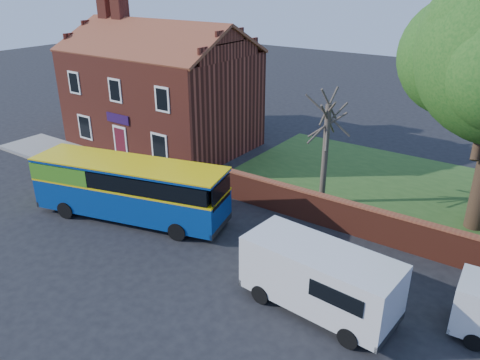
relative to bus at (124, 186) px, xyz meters
The scene contains 9 objects.
ground 2.83m from the bus, 71.28° to the right, with size 120.00×120.00×0.00m, color black.
pavement 7.41m from the bus, 150.13° to the left, with size 18.00×3.50×0.12m, color gray.
kerb 6.74m from the bus, 163.55° to the left, with size 18.00×0.15×0.14m, color slate.
grass_strip 17.58m from the bus, 38.33° to the left, with size 26.00×12.00×0.04m, color #426B28.
shop_building 11.40m from the bus, 123.95° to the left, with size 12.30×8.13×10.50m.
boundary_wall 14.59m from the bus, 19.47° to the left, with size 22.00×0.38×1.60m.
bus is the anchor object (origin of this frame).
van_near 11.06m from the bus, ahead, with size 5.74×2.67×2.45m.
bare_tree 10.25m from the bus, 44.03° to the left, with size 2.20×2.62×5.87m.
Camera 1 is at (15.85, -11.69, 11.17)m, focal length 35.00 mm.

